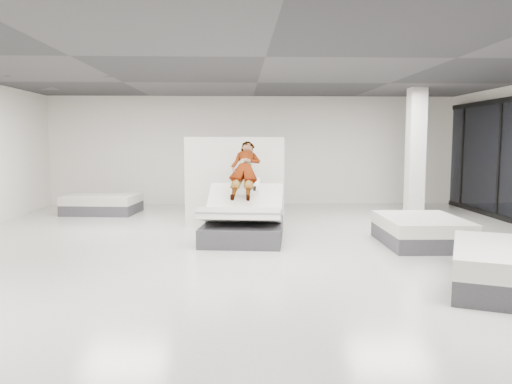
{
  "coord_description": "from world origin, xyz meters",
  "views": [
    {
      "loc": [
        -0.41,
        -7.87,
        1.93
      ],
      "look_at": [
        -0.12,
        0.92,
        1.0
      ],
      "focal_mm": 35.0,
      "sensor_mm": 36.0,
      "label": 1
    }
  ],
  "objects_px": {
    "remote": "(255,189)",
    "divider_panel": "(235,182)",
    "person": "(245,178)",
    "flat_bed_right_far": "(421,231)",
    "flat_bed_left_far": "(102,204)",
    "hero_bed": "(243,221)",
    "column": "(415,153)"
  },
  "relations": [
    {
      "from": "remote",
      "to": "divider_panel",
      "type": "distance_m",
      "value": 1.58
    },
    {
      "from": "person",
      "to": "flat_bed_right_far",
      "type": "distance_m",
      "value": 3.46
    },
    {
      "from": "person",
      "to": "divider_panel",
      "type": "xyz_separation_m",
      "value": [
        -0.22,
        1.15,
        -0.18
      ]
    },
    {
      "from": "remote",
      "to": "flat_bed_left_far",
      "type": "relative_size",
      "value": 0.07
    },
    {
      "from": "hero_bed",
      "to": "flat_bed_right_far",
      "type": "bearing_deg",
      "value": -9.19
    },
    {
      "from": "flat_bed_left_far",
      "to": "person",
      "type": "bearing_deg",
      "value": -41.78
    },
    {
      "from": "hero_bed",
      "to": "flat_bed_left_far",
      "type": "height_order",
      "value": "hero_bed"
    },
    {
      "from": "person",
      "to": "flat_bed_right_far",
      "type": "height_order",
      "value": "person"
    },
    {
      "from": "divider_panel",
      "to": "flat_bed_left_far",
      "type": "xyz_separation_m",
      "value": [
        -3.49,
        2.16,
        -0.74
      ]
    },
    {
      "from": "flat_bed_right_far",
      "to": "remote",
      "type": "bearing_deg",
      "value": 171.35
    },
    {
      "from": "remote",
      "to": "hero_bed",
      "type": "bearing_deg",
      "value": 169.68
    },
    {
      "from": "person",
      "to": "flat_bed_left_far",
      "type": "distance_m",
      "value": 5.05
    },
    {
      "from": "remote",
      "to": "flat_bed_right_far",
      "type": "xyz_separation_m",
      "value": [
        3.05,
        -0.46,
        -0.75
      ]
    },
    {
      "from": "person",
      "to": "remote",
      "type": "distance_m",
      "value": 0.45
    },
    {
      "from": "person",
      "to": "remote",
      "type": "height_order",
      "value": "person"
    },
    {
      "from": "hero_bed",
      "to": "column",
      "type": "relative_size",
      "value": 0.66
    },
    {
      "from": "flat_bed_right_far",
      "to": "column",
      "type": "distance_m",
      "value": 3.83
    },
    {
      "from": "divider_panel",
      "to": "column",
      "type": "height_order",
      "value": "column"
    },
    {
      "from": "hero_bed",
      "to": "remote",
      "type": "distance_m",
      "value": 0.67
    },
    {
      "from": "flat_bed_left_far",
      "to": "remote",
      "type": "bearing_deg",
      "value": -43.47
    },
    {
      "from": "remote",
      "to": "flat_bed_right_far",
      "type": "distance_m",
      "value": 3.18
    },
    {
      "from": "hero_bed",
      "to": "column",
      "type": "distance_m",
      "value": 5.36
    },
    {
      "from": "remote",
      "to": "person",
      "type": "bearing_deg",
      "value": 122.15
    },
    {
      "from": "hero_bed",
      "to": "remote",
      "type": "height_order",
      "value": "hero_bed"
    },
    {
      "from": "hero_bed",
      "to": "column",
      "type": "xyz_separation_m",
      "value": [
        4.34,
        2.9,
        1.23
      ]
    },
    {
      "from": "column",
      "to": "flat_bed_left_far",
      "type": "bearing_deg",
      "value": 174.87
    },
    {
      "from": "hero_bed",
      "to": "column",
      "type": "height_order",
      "value": "column"
    },
    {
      "from": "flat_bed_right_far",
      "to": "column",
      "type": "relative_size",
      "value": 0.58
    },
    {
      "from": "person",
      "to": "flat_bed_right_far",
      "type": "bearing_deg",
      "value": -8.16
    },
    {
      "from": "person",
      "to": "hero_bed",
      "type": "bearing_deg",
      "value": -90.0
    },
    {
      "from": "divider_panel",
      "to": "flat_bed_right_far",
      "type": "relative_size",
      "value": 1.17
    },
    {
      "from": "hero_bed",
      "to": "flat_bed_left_far",
      "type": "relative_size",
      "value": 1.1
    }
  ]
}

